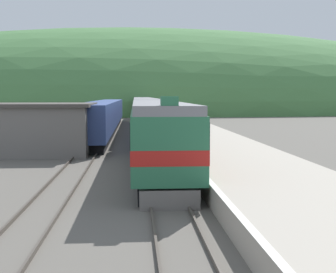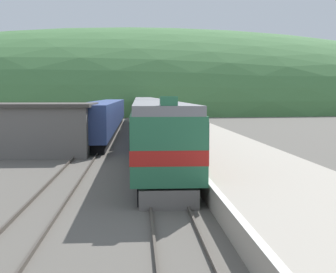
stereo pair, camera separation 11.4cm
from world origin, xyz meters
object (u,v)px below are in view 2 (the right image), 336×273
(siding_train, at_px, (107,116))
(express_train_lead_car, at_px, (157,132))
(carriage_third, at_px, (144,109))
(carriage_second, at_px, (148,115))
(carriage_fourth, at_px, (143,105))

(siding_train, bearing_deg, express_train_lead_car, -80.21)
(express_train_lead_car, height_order, carriage_third, express_train_lead_car)
(express_train_lead_car, xyz_separation_m, carriage_third, (0.00, 47.34, -0.01))
(carriage_second, xyz_separation_m, carriage_third, (0.00, 23.87, 0.00))
(carriage_fourth, bearing_deg, carriage_second, -90.00)
(express_train_lead_car, xyz_separation_m, carriage_second, (0.00, 23.47, -0.01))
(express_train_lead_car, xyz_separation_m, siding_train, (-4.81, 27.85, -0.29))
(carriage_second, relative_size, siding_train, 0.51)
(carriage_third, height_order, carriage_fourth, same)
(carriage_fourth, bearing_deg, express_train_lead_car, -90.00)
(carriage_second, bearing_deg, siding_train, 137.65)
(carriage_third, bearing_deg, siding_train, -103.86)
(carriage_third, distance_m, siding_train, 20.07)
(express_train_lead_car, height_order, carriage_second, express_train_lead_car)
(carriage_third, relative_size, siding_train, 0.51)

